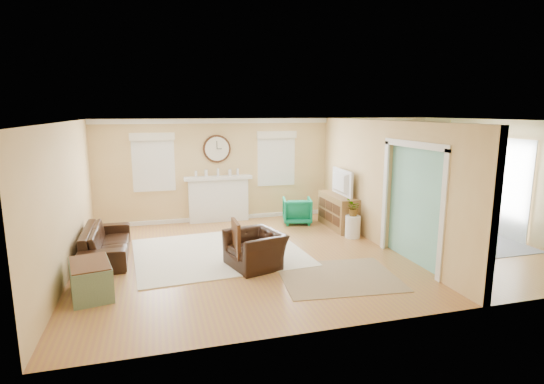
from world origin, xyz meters
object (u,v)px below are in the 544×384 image
object	(u,v)px
green_chair	(297,211)
dining_table	(441,221)
eames_chair	(255,249)
credenza	(338,211)
sofa	(106,242)

from	to	relation	value
green_chair	dining_table	xyz separation A→B (m)	(2.79, -1.91, 0.01)
eames_chair	green_chair	size ratio (longest dim) A/B	1.40
green_chair	credenza	distance (m)	1.04
credenza	dining_table	size ratio (longest dim) A/B	0.74
sofa	credenza	world-z (taller)	credenza
sofa	credenza	distance (m)	5.25
sofa	dining_table	world-z (taller)	dining_table
eames_chair	dining_table	xyz separation A→B (m)	(4.50, 0.75, 0.01)
eames_chair	dining_table	bearing A→B (deg)	83.50
green_chair	dining_table	bearing A→B (deg)	158.85
sofa	eames_chair	distance (m)	2.93
sofa	credenza	xyz separation A→B (m)	(5.19, 0.80, 0.10)
sofa	eames_chair	world-z (taller)	eames_chair
eames_chair	credenza	world-z (taller)	credenza
green_chair	credenza	xyz separation A→B (m)	(0.83, -0.63, 0.08)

